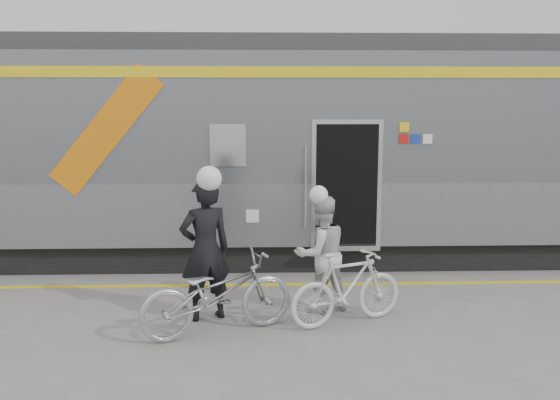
{
  "coord_description": "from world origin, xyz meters",
  "views": [
    {
      "loc": [
        -0.58,
        -7.2,
        2.93
      ],
      "look_at": [
        -0.3,
        1.6,
        1.5
      ],
      "focal_mm": 38.0,
      "sensor_mm": 36.0,
      "label": 1
    }
  ],
  "objects_px": {
    "man": "(205,250)",
    "woman": "(321,254)",
    "bicycle_left": "(218,294)",
    "bicycle_right": "(347,288)"
  },
  "relations": [
    {
      "from": "bicycle_right",
      "to": "man",
      "type": "bearing_deg",
      "value": 59.55
    },
    {
      "from": "man",
      "to": "bicycle_left",
      "type": "relative_size",
      "value": 0.95
    },
    {
      "from": "woman",
      "to": "bicycle_right",
      "type": "relative_size",
      "value": 0.99
    },
    {
      "from": "woman",
      "to": "bicycle_right",
      "type": "height_order",
      "value": "woman"
    },
    {
      "from": "man",
      "to": "woman",
      "type": "distance_m",
      "value": 1.64
    },
    {
      "from": "bicycle_left",
      "to": "woman",
      "type": "bearing_deg",
      "value": -82.38
    },
    {
      "from": "man",
      "to": "bicycle_left",
      "type": "distance_m",
      "value": 0.73
    },
    {
      "from": "man",
      "to": "bicycle_left",
      "type": "bearing_deg",
      "value": 86.84
    },
    {
      "from": "bicycle_left",
      "to": "bicycle_right",
      "type": "xyz_separation_m",
      "value": [
        1.71,
        0.29,
        -0.03
      ]
    },
    {
      "from": "man",
      "to": "bicycle_right",
      "type": "relative_size",
      "value": 1.16
    }
  ]
}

